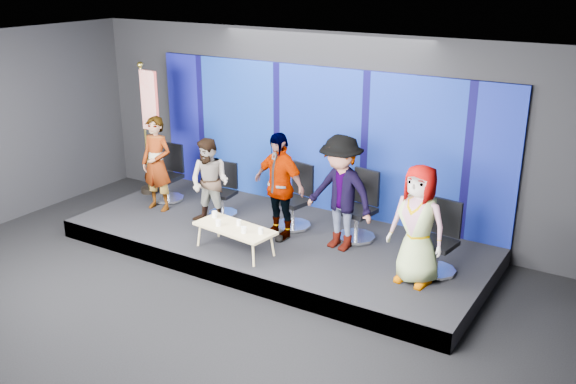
% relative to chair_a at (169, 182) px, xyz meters
% --- Properties ---
extents(ground, '(10.00, 10.00, 0.00)m').
position_rel_chair_a_xyz_m(ground, '(2.64, -2.82, -0.65)').
color(ground, black).
rests_on(ground, ground).
extents(room_walls, '(10.02, 8.02, 3.51)m').
position_rel_chair_a_xyz_m(room_walls, '(2.64, -2.82, 1.78)').
color(room_walls, black).
rests_on(room_walls, ground).
extents(riser, '(7.00, 3.00, 0.30)m').
position_rel_chair_a_xyz_m(riser, '(2.64, -0.32, -0.50)').
color(riser, black).
rests_on(riser, ground).
extents(backdrop, '(7.00, 0.08, 2.60)m').
position_rel_chair_a_xyz_m(backdrop, '(2.64, 1.13, 0.95)').
color(backdrop, '#0D0863').
rests_on(backdrop, riser).
extents(chair_a, '(0.63, 0.63, 1.07)m').
position_rel_chair_a_xyz_m(chair_a, '(0.00, 0.00, 0.00)').
color(chair_a, silver).
rests_on(chair_a, riser).
extents(panelist_a, '(0.65, 0.44, 1.73)m').
position_rel_chair_a_xyz_m(panelist_a, '(0.17, -0.47, 0.51)').
color(panelist_a, black).
rests_on(panelist_a, riser).
extents(chair_b, '(0.57, 0.57, 0.94)m').
position_rel_chair_a_xyz_m(chair_b, '(1.35, -0.06, -0.04)').
color(chair_b, silver).
rests_on(chair_b, riser).
extents(panelist_b, '(0.79, 0.64, 1.52)m').
position_rel_chair_a_xyz_m(panelist_b, '(1.44, -0.55, 0.41)').
color(panelist_b, black).
rests_on(panelist_b, riser).
extents(chair_c, '(0.73, 0.73, 1.10)m').
position_rel_chair_a_xyz_m(chair_c, '(2.74, 0.11, 0.01)').
color(chair_c, silver).
rests_on(chair_c, riser).
extents(panelist_c, '(1.11, 0.63, 1.78)m').
position_rel_chair_a_xyz_m(panelist_c, '(2.73, -0.40, 0.54)').
color(panelist_c, black).
rests_on(panelist_c, riser).
extents(chair_d, '(0.74, 0.74, 1.14)m').
position_rel_chair_a_xyz_m(chair_d, '(3.88, 0.23, 0.02)').
color(chair_d, silver).
rests_on(chair_d, riser).
extents(panelist_d, '(1.29, 0.87, 1.84)m').
position_rel_chair_a_xyz_m(panelist_d, '(3.78, -0.27, 0.57)').
color(panelist_d, black).
rests_on(panelist_d, riser).
extents(chair_e, '(0.68, 0.68, 1.07)m').
position_rel_chair_a_xyz_m(chair_e, '(5.40, -0.27, 0.00)').
color(chair_e, silver).
rests_on(chair_e, riser).
extents(panelist_e, '(0.91, 0.66, 1.73)m').
position_rel_chair_a_xyz_m(panelist_e, '(5.23, -0.74, 0.51)').
color(panelist_e, black).
rests_on(panelist_e, riser).
extents(coffee_table, '(1.38, 0.73, 0.41)m').
position_rel_chair_a_xyz_m(coffee_table, '(2.45, -1.24, 0.02)').
color(coffee_table, tan).
rests_on(coffee_table, riser).
extents(mug_a, '(0.09, 0.09, 0.11)m').
position_rel_chair_a_xyz_m(mug_a, '(1.94, -1.09, 0.11)').
color(mug_a, white).
rests_on(mug_a, coffee_table).
extents(mug_b, '(0.08, 0.08, 0.10)m').
position_rel_chair_a_xyz_m(mug_b, '(2.21, -1.34, 0.11)').
color(mug_b, white).
rests_on(mug_b, coffee_table).
extents(mug_c, '(0.08, 0.08, 0.09)m').
position_rel_chair_a_xyz_m(mug_c, '(2.48, -1.16, 0.10)').
color(mug_c, white).
rests_on(mug_c, coffee_table).
extents(mug_d, '(0.08, 0.08, 0.10)m').
position_rel_chair_a_xyz_m(mug_d, '(2.71, -1.36, 0.11)').
color(mug_d, white).
rests_on(mug_d, coffee_table).
extents(mug_e, '(0.08, 0.08, 0.10)m').
position_rel_chair_a_xyz_m(mug_e, '(2.95, -1.25, 0.10)').
color(mug_e, white).
rests_on(mug_e, coffee_table).
extents(flag_stand, '(0.59, 0.34, 2.57)m').
position_rel_chair_a_xyz_m(flag_stand, '(-0.49, 0.07, 1.01)').
color(flag_stand, black).
rests_on(flag_stand, riser).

